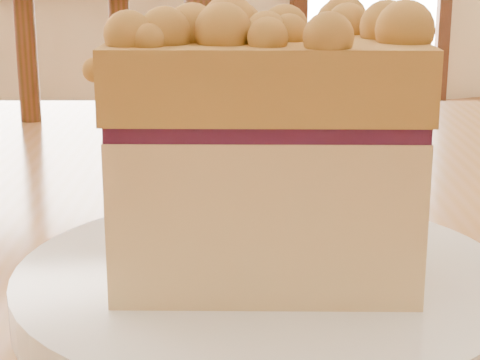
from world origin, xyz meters
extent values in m
cube|color=#B17645|center=(0.01, 0.05, 0.73)|extent=(1.43, 1.20, 0.04)
cube|color=brown|center=(-0.14, 0.62, 0.46)|extent=(0.55, 0.55, 0.04)
cylinder|color=brown|center=(-0.04, 0.38, 0.69)|extent=(0.04, 0.04, 0.47)
cylinder|color=brown|center=(-0.12, 0.41, 0.68)|extent=(0.02, 0.02, 0.41)
cylinder|color=brown|center=(-0.20, 0.44, 0.68)|extent=(0.02, 0.02, 0.41)
cylinder|color=white|center=(-0.17, -0.06, 0.76)|extent=(0.23, 0.23, 0.02)
cylinder|color=white|center=(-0.17, -0.06, 0.75)|extent=(0.16, 0.16, 0.01)
cube|color=#EAC584|center=(-0.17, -0.06, 0.80)|extent=(0.16, 0.14, 0.07)
cube|color=#44132F|center=(-0.17, -0.06, 0.84)|extent=(0.16, 0.14, 0.01)
cube|color=#BA843A|center=(-0.17, -0.06, 0.86)|extent=(0.16, 0.14, 0.03)
sphere|color=#BA843A|center=(-0.19, -0.03, 0.88)|extent=(0.02, 0.02, 0.02)
sphere|color=#BA843A|center=(-0.21, -0.08, 0.88)|extent=(0.02, 0.02, 0.02)
sphere|color=#BA843A|center=(-0.13, -0.10, 0.88)|extent=(0.02, 0.02, 0.02)
sphere|color=#BA843A|center=(-0.19, -0.06, 0.88)|extent=(0.02, 0.02, 0.02)
sphere|color=#BA843A|center=(-0.15, -0.03, 0.88)|extent=(0.02, 0.02, 0.02)
sphere|color=#BA843A|center=(-0.13, -0.08, 0.88)|extent=(0.01, 0.01, 0.01)
sphere|color=#BA843A|center=(-0.11, -0.04, 0.88)|extent=(0.02, 0.02, 0.02)
sphere|color=#BA843A|center=(-0.20, 0.00, 0.88)|extent=(0.03, 0.03, 0.03)
sphere|color=#BA843A|center=(-0.15, -0.10, 0.88)|extent=(0.02, 0.02, 0.02)
sphere|color=#BA843A|center=(-0.13, -0.12, 0.88)|extent=(0.01, 0.01, 0.01)
sphere|color=#BA843A|center=(-0.17, -0.03, 0.88)|extent=(0.02, 0.02, 0.02)
sphere|color=#BA843A|center=(-0.19, -0.09, 0.88)|extent=(0.02, 0.02, 0.02)
sphere|color=#BA843A|center=(-0.16, -0.07, 0.88)|extent=(0.03, 0.03, 0.03)
sphere|color=#BA843A|center=(-0.11, -0.06, 0.88)|extent=(0.01, 0.01, 0.01)
sphere|color=#BA843A|center=(-0.12, -0.05, 0.88)|extent=(0.03, 0.03, 0.03)
sphere|color=#BA843A|center=(-0.21, -0.07, 0.88)|extent=(0.02, 0.02, 0.02)
sphere|color=#BA843A|center=(-0.16, -0.04, 0.88)|extent=(0.02, 0.02, 0.02)
sphere|color=#BA843A|center=(-0.11, -0.05, 0.88)|extent=(0.02, 0.02, 0.02)
sphere|color=#BA843A|center=(-0.19, -0.09, 0.88)|extent=(0.01, 0.01, 0.01)
sphere|color=#BA843A|center=(-0.10, -0.05, 0.88)|extent=(0.02, 0.02, 0.02)
sphere|color=#BA843A|center=(-0.19, -0.03, 0.88)|extent=(0.02, 0.02, 0.02)
sphere|color=#BA843A|center=(-0.15, -0.08, 0.88)|extent=(0.02, 0.02, 0.02)
sphere|color=#BA843A|center=(-0.24, -0.06, 0.85)|extent=(0.01, 0.01, 0.01)
sphere|color=#BA843A|center=(-0.23, -0.03, 0.86)|extent=(0.02, 0.02, 0.02)
sphere|color=#BA843A|center=(-0.23, -0.04, 0.85)|extent=(0.01, 0.01, 0.01)
sphere|color=#BA843A|center=(-0.24, -0.06, 0.85)|extent=(0.02, 0.02, 0.02)
camera|label=1|loc=(-0.31, -0.39, 0.91)|focal=62.00mm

